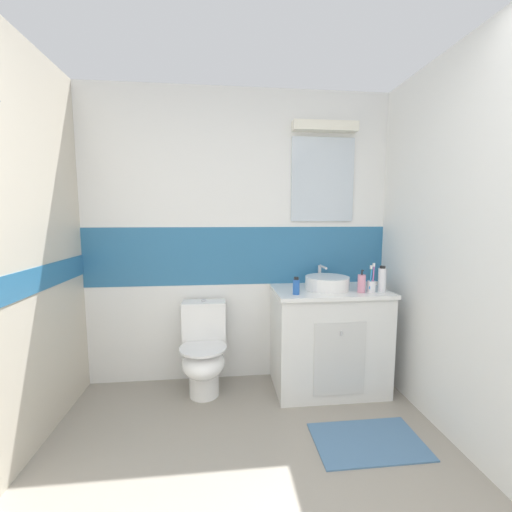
{
  "coord_description": "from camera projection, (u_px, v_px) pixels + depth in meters",
  "views": [
    {
      "loc": [
        -0.15,
        -0.4,
        1.43
      ],
      "look_at": [
        0.1,
        1.92,
        1.16
      ],
      "focal_mm": 22.79,
      "sensor_mm": 36.0,
      "label": 1
    }
  ],
  "objects": [
    {
      "name": "ground_plane",
      "position": [
        253.0,
        486.0,
        1.77
      ],
      "size": [
        3.2,
        3.48,
        0.04
      ],
      "primitive_type": "cube",
      "color": "gray"
    },
    {
      "name": "toothbrush_cup",
      "position": [
        371.0,
        284.0,
        2.54
      ],
      "size": [
        0.06,
        0.06,
        0.23
      ],
      "color": "white",
      "rests_on": "vanity_cabinet"
    },
    {
      "name": "bath_mat",
      "position": [
        368.0,
        441.0,
        2.08
      ],
      "size": [
        0.69,
        0.43,
        0.01
      ],
      "primitive_type": "cube",
      "color": "#4C7299",
      "rests_on": "ground_plane"
    },
    {
      "name": "wall_right_plain",
      "position": [
        500.0,
        251.0,
        1.76
      ],
      "size": [
        0.1,
        3.48,
        2.5
      ],
      "primitive_type": "cube",
      "color": "white",
      "rests_on": "ground_plane"
    },
    {
      "name": "wall_back_tiled",
      "position": [
        240.0,
        237.0,
        2.85
      ],
      "size": [
        3.2,
        0.2,
        2.5
      ],
      "color": "white",
      "rests_on": "ground_plane"
    },
    {
      "name": "vanity_cabinet",
      "position": [
        328.0,
        339.0,
        2.71
      ],
      "size": [
        0.91,
        0.56,
        0.85
      ],
      "color": "silver",
      "rests_on": "ground_plane"
    },
    {
      "name": "soap_dispenser",
      "position": [
        362.0,
        283.0,
        2.53
      ],
      "size": [
        0.06,
        0.06,
        0.18
      ],
      "color": "pink",
      "rests_on": "vanity_cabinet"
    },
    {
      "name": "sink_basin",
      "position": [
        327.0,
        282.0,
        2.65
      ],
      "size": [
        0.35,
        0.4,
        0.18
      ],
      "color": "white",
      "rests_on": "vanity_cabinet"
    },
    {
      "name": "shampoo_bottle_tall",
      "position": [
        382.0,
        279.0,
        2.55
      ],
      "size": [
        0.06,
        0.06,
        0.21
      ],
      "color": "white",
      "rests_on": "vanity_cabinet"
    },
    {
      "name": "toilet",
      "position": [
        204.0,
        352.0,
        2.63
      ],
      "size": [
        0.37,
        0.5,
        0.75
      ],
      "color": "white",
      "rests_on": "ground_plane"
    },
    {
      "name": "lotion_bottle_short",
      "position": [
        296.0,
        286.0,
        2.46
      ],
      "size": [
        0.05,
        0.05,
        0.13
      ],
      "color": "#2659B2",
      "rests_on": "vanity_cabinet"
    }
  ]
}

